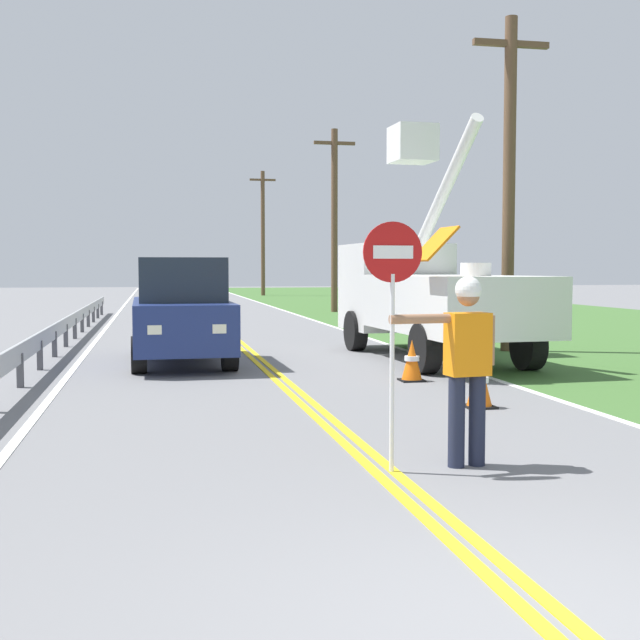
% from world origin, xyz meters
% --- Properties ---
extents(grass_verge_right, '(16.00, 110.00, 0.01)m').
position_xyz_m(grass_verge_right, '(11.60, 20.00, 0.00)').
color(grass_verge_right, '#3D662D').
rests_on(grass_verge_right, ground).
extents(centerline_yellow_left, '(0.11, 110.00, 0.01)m').
position_xyz_m(centerline_yellow_left, '(-0.09, 20.00, 0.01)').
color(centerline_yellow_left, yellow).
rests_on(centerline_yellow_left, ground).
extents(centerline_yellow_right, '(0.11, 110.00, 0.01)m').
position_xyz_m(centerline_yellow_right, '(0.09, 20.00, 0.01)').
color(centerline_yellow_right, yellow).
rests_on(centerline_yellow_right, ground).
extents(edge_line_right, '(0.12, 110.00, 0.01)m').
position_xyz_m(edge_line_right, '(3.60, 20.00, 0.01)').
color(edge_line_right, silver).
rests_on(edge_line_right, ground).
extents(edge_line_left, '(0.12, 110.00, 0.01)m').
position_xyz_m(edge_line_left, '(-3.60, 20.00, 0.01)').
color(edge_line_left, silver).
rests_on(edge_line_left, ground).
extents(flagger_worker, '(1.08, 0.28, 1.83)m').
position_xyz_m(flagger_worker, '(0.83, 3.58, 1.05)').
color(flagger_worker, '#1E2338').
rests_on(flagger_worker, ground).
extents(stop_sign_paddle, '(0.56, 0.04, 2.33)m').
position_xyz_m(stop_sign_paddle, '(0.06, 3.50, 1.71)').
color(stop_sign_paddle, silver).
rests_on(stop_sign_paddle, ground).
extents(utility_bucket_truck, '(2.67, 6.91, 5.04)m').
position_xyz_m(utility_bucket_truck, '(3.58, 12.80, 1.40)').
color(utility_bucket_truck, silver).
rests_on(utility_bucket_truck, ground).
extents(oncoming_suv_nearest, '(1.97, 4.63, 2.10)m').
position_xyz_m(oncoming_suv_nearest, '(-1.57, 12.72, 1.06)').
color(oncoming_suv_nearest, navy).
rests_on(oncoming_suv_nearest, ground).
extents(utility_pole_near, '(1.80, 0.28, 7.54)m').
position_xyz_m(utility_pole_near, '(5.85, 13.69, 3.95)').
color(utility_pole_near, brown).
rests_on(utility_pole_near, ground).
extents(utility_pole_mid, '(1.80, 0.28, 7.87)m').
position_xyz_m(utility_pole_mid, '(5.58, 30.76, 4.11)').
color(utility_pole_mid, brown).
rests_on(utility_pole_mid, ground).
extents(utility_pole_far, '(1.80, 0.28, 8.60)m').
position_xyz_m(utility_pole_far, '(5.36, 52.62, 4.48)').
color(utility_pole_far, brown).
rests_on(utility_pole_far, ground).
extents(traffic_cone_lead, '(0.40, 0.40, 0.70)m').
position_xyz_m(traffic_cone_lead, '(2.25, 6.65, 0.34)').
color(traffic_cone_lead, orange).
rests_on(traffic_cone_lead, ground).
extents(traffic_cone_mid, '(0.40, 0.40, 0.70)m').
position_xyz_m(traffic_cone_mid, '(2.15, 9.33, 0.34)').
color(traffic_cone_mid, orange).
rests_on(traffic_cone_mid, ground).
extents(guardrail_left_shoulder, '(0.10, 32.00, 0.71)m').
position_xyz_m(guardrail_left_shoulder, '(-4.20, 15.58, 0.52)').
color(guardrail_left_shoulder, '#9EA0A3').
rests_on(guardrail_left_shoulder, ground).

